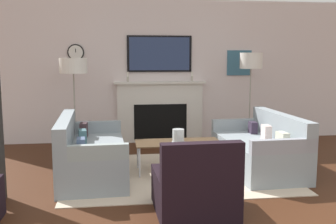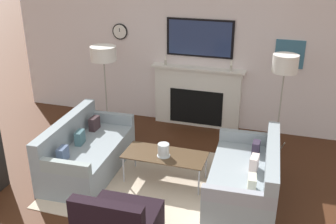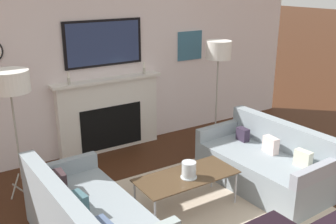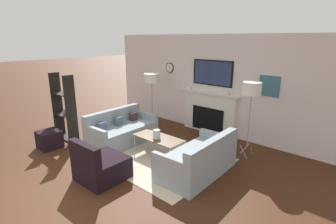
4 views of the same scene
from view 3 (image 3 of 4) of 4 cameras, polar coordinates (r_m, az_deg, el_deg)
fireplace_wall at (r=6.11m, az=-9.17°, el=5.58°), size 7.48×0.28×2.70m
area_rug at (r=4.74m, az=3.01°, el=-14.28°), size 3.03×2.24×0.01m
couch_left at (r=4.11m, az=-11.36°, el=-15.58°), size 0.94×1.79×0.83m
couch_right at (r=5.31m, az=13.86°, el=-7.45°), size 0.95×1.73×0.82m
coffee_table at (r=4.61m, az=2.72°, el=-9.49°), size 1.20×0.54×0.44m
hurricane_candle at (r=4.52m, az=3.05°, el=-8.51°), size 0.19×0.19×0.19m
floor_lamp_left at (r=4.83m, az=-22.05°, el=3.95°), size 0.46×0.46×1.62m
floor_lamp_right at (r=6.12m, az=7.34°, el=8.72°), size 0.39×0.39×1.71m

